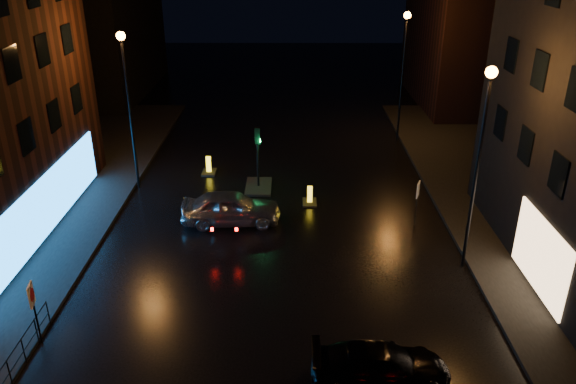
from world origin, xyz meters
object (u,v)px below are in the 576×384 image
Objects in this scene: traffic_signal at (258,179)px; bollard_far at (209,169)px; silver_hatchback at (231,208)px; bollard_near at (310,200)px; dark_sedan at (381,365)px; road_sign_right at (418,193)px; road_sign_left at (32,300)px.

traffic_signal reaches higher than bollard_far.
traffic_signal is at bearing -17.29° from silver_hatchback.
traffic_signal reaches higher than bollard_near.
silver_hatchback is 12.00m from dark_sedan.
road_sign_right is at bearing -16.61° from dark_sedan.
road_sign_right reaches higher than bollard_near.
road_sign_right reaches higher than bollard_far.
silver_hatchback is 1.10× the size of dark_sedan.
silver_hatchback is at bearing 46.08° from road_sign_left.
bollard_near is at bearing 37.81° from road_sign_left.
silver_hatchback reaches higher than bollard_near.
road_sign_left is at bearing -130.46° from bollard_near.
traffic_signal is 1.54× the size of road_sign_right.
silver_hatchback is 6.55m from bollard_far.
dark_sedan is 1.90× the size of road_sign_right.
bollard_far is at bearing 14.44° from silver_hatchback.
bollard_near is 0.46× the size of road_sign_left.
road_sign_left is at bearing 81.48° from dark_sedan.
traffic_signal is 2.95× the size of bollard_far.
road_sign_left reaches higher than road_sign_right.
road_sign_left is at bearing 53.23° from road_sign_right.
bollard_far is at bearing 24.47° from dark_sedan.
silver_hatchback is (-1.09, -4.16, 0.30)m from traffic_signal.
dark_sedan is 1.82× the size of road_sign_left.
traffic_signal is 4.31m from silver_hatchback.
silver_hatchback is at bearing 28.32° from dark_sedan.
bollard_near is 7.05m from bollard_far.
silver_hatchback is 10.52m from road_sign_left.
dark_sedan is at bearing -72.89° from traffic_signal.
traffic_signal is at bearing -7.42° from road_sign_right.
bollard_far is (-7.54, 16.84, -0.40)m from dark_sedan.
bollard_near is (2.76, -1.99, -0.29)m from traffic_signal.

